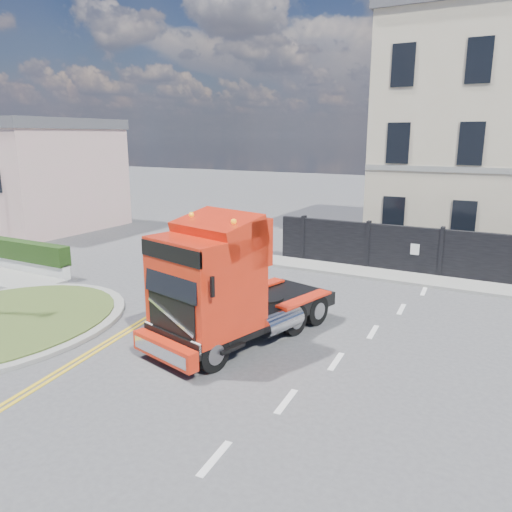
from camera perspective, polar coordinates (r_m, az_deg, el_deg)
The scene contains 6 objects.
ground at distance 14.67m, azimuth -1.39°, elevation -9.00°, with size 120.00×120.00×0.00m, color #424244.
hedge_wall at distance 24.28m, azimuth -27.11°, elevation 0.46°, with size 8.00×0.55×1.35m.
seaside_bldg_pink at distance 33.95m, azimuth -23.94°, elevation 8.01°, with size 8.00×8.00×6.00m, color #C9A89D.
hoarding_fence at distance 21.24m, azimuth 27.16°, elevation -0.52°, with size 18.80×0.25×2.00m.
pavement_far at distance 20.61m, azimuth 25.27°, elevation -3.43°, with size 20.00×1.60×0.12m, color gray.
truck at distance 13.51m, azimuth -3.84°, elevation -3.82°, with size 3.62×6.32×3.57m.
Camera 1 is at (6.76, -11.73, 5.64)m, focal length 35.00 mm.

